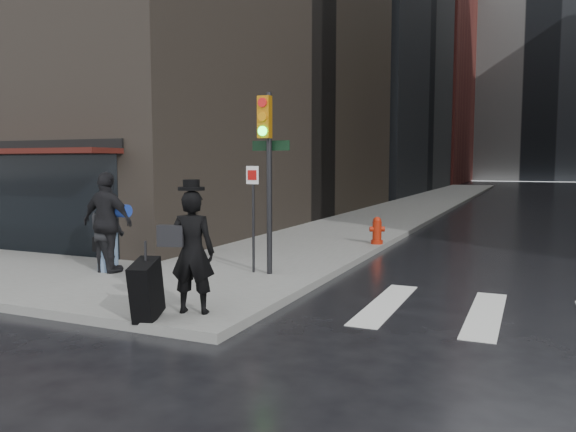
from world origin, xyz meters
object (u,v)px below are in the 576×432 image
Objects in this scene: man_jeans at (107,231)px; fire_hydrant at (377,232)px; traffic_light at (266,158)px; man_greycoat at (108,222)px; man_overcoat at (183,257)px.

man_jeans is 7.33m from fire_hydrant.
traffic_light reaches higher than fire_hydrant.
traffic_light is at bearing -100.51° from fire_hydrant.
man_jeans is at bearing -124.13° from fire_hydrant.
traffic_light is (3.03, 1.12, 1.30)m from man_greycoat.
man_overcoat is 8.29m from fire_hydrant.
man_overcoat is at bearing -95.20° from fire_hydrant.
man_greycoat is at bearing -122.73° from fire_hydrant.
fire_hydrant is (4.10, 6.05, -0.49)m from man_jeans.
man_greycoat is 7.38m from fire_hydrant.
man_greycoat is 3.49m from traffic_light.
man_overcoat reaches higher than man_jeans.
man_greycoat is at bearing 149.50° from man_jeans.
fire_hydrant is at bearing -121.42° from man_greycoat.
man_jeans is at bearing -49.08° from man_overcoat.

